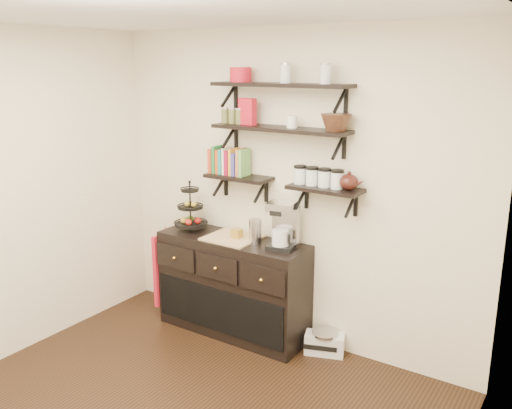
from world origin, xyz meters
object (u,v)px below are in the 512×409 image
(sideboard, at_px, (233,285))
(radio, at_px, (325,343))
(coffee_maker, at_px, (283,226))
(fruit_stand, at_px, (191,214))

(sideboard, height_order, radio, sideboard)
(sideboard, distance_m, coffee_maker, 0.81)
(coffee_maker, xyz_separation_m, radio, (0.38, 0.08, -1.00))
(fruit_stand, distance_m, coffee_maker, 0.98)
(coffee_maker, bearing_deg, fruit_stand, 170.62)
(sideboard, xyz_separation_m, fruit_stand, (-0.47, 0.00, 0.60))
(fruit_stand, bearing_deg, radio, 4.24)
(fruit_stand, relative_size, coffee_maker, 1.11)
(coffee_maker, relative_size, radio, 1.10)
(sideboard, xyz_separation_m, radio, (0.88, 0.10, -0.36))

